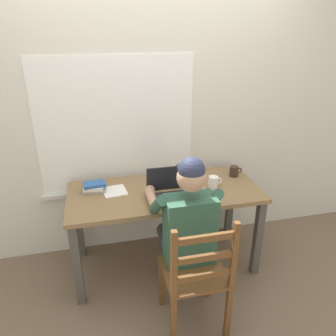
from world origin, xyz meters
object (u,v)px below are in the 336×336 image
(desk, at_px, (165,201))
(book_stack_main, at_px, (94,187))
(landscape_photo_print, at_px, (170,180))
(computer_mouse, at_px, (200,195))
(coffee_mug_white, at_px, (214,182))
(wooden_chair, at_px, (196,275))
(coffee_mug_dark, at_px, (234,171))
(seated_person, at_px, (185,224))
(laptop, at_px, (169,191))

(desk, bearing_deg, book_stack_main, 168.31)
(landscape_photo_print, bearing_deg, computer_mouse, -77.85)
(landscape_photo_print, bearing_deg, coffee_mug_white, -45.67)
(wooden_chair, height_order, book_stack_main, wooden_chair)
(wooden_chair, distance_m, coffee_mug_dark, 1.07)
(seated_person, distance_m, computer_mouse, 0.31)
(seated_person, xyz_separation_m, laptop, (-0.05, 0.30, 0.12))
(seated_person, relative_size, coffee_mug_dark, 10.75)
(computer_mouse, distance_m, coffee_mug_dark, 0.52)
(laptop, height_order, book_stack_main, laptop)
(desk, height_order, seated_person, seated_person)
(seated_person, relative_size, landscape_photo_print, 9.53)
(computer_mouse, distance_m, landscape_photo_print, 0.39)
(coffee_mug_white, bearing_deg, seated_person, -132.58)
(seated_person, bearing_deg, coffee_mug_white, 47.42)
(wooden_chair, distance_m, laptop, 0.67)
(desk, distance_m, landscape_photo_print, 0.22)
(desk, xyz_separation_m, laptop, (0.01, -0.12, 0.15))
(seated_person, height_order, coffee_mug_dark, seated_person)
(seated_person, xyz_separation_m, wooden_chair, (0.00, -0.28, -0.22))
(desk, height_order, coffee_mug_dark, coffee_mug_dark)
(wooden_chair, bearing_deg, desk, 94.88)
(laptop, distance_m, coffee_mug_white, 0.40)
(computer_mouse, bearing_deg, landscape_photo_print, 113.58)
(coffee_mug_dark, relative_size, landscape_photo_print, 0.89)
(laptop, height_order, coffee_mug_dark, laptop)
(wooden_chair, bearing_deg, seated_person, 90.00)
(seated_person, height_order, computer_mouse, seated_person)
(wooden_chair, relative_size, coffee_mug_white, 7.95)
(computer_mouse, xyz_separation_m, landscape_photo_print, (-0.16, 0.36, -0.02))
(desk, bearing_deg, wooden_chair, -85.12)
(seated_person, xyz_separation_m, book_stack_main, (-0.61, 0.53, 0.10))
(desk, height_order, computer_mouse, computer_mouse)
(laptop, bearing_deg, landscape_photo_print, 76.05)
(wooden_chair, xyz_separation_m, book_stack_main, (-0.61, 0.81, 0.33))
(coffee_mug_dark, bearing_deg, computer_mouse, -144.17)
(desk, relative_size, computer_mouse, 15.57)
(coffee_mug_white, distance_m, book_stack_main, 0.97)
(computer_mouse, height_order, coffee_mug_dark, coffee_mug_dark)
(laptop, relative_size, coffee_mug_dark, 2.86)
(wooden_chair, bearing_deg, laptop, 94.60)
(wooden_chair, bearing_deg, book_stack_main, 127.11)
(book_stack_main, bearing_deg, coffee_mug_white, -8.98)
(computer_mouse, distance_m, coffee_mug_white, 0.22)
(wooden_chair, xyz_separation_m, computer_mouse, (0.18, 0.52, 0.31))
(coffee_mug_white, xyz_separation_m, landscape_photo_print, (-0.32, 0.22, -0.05))
(book_stack_main, bearing_deg, landscape_photo_print, 5.91)
(wooden_chair, bearing_deg, coffee_mug_dark, 53.69)
(computer_mouse, bearing_deg, wooden_chair, -109.53)
(coffee_mug_white, bearing_deg, book_stack_main, 171.02)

